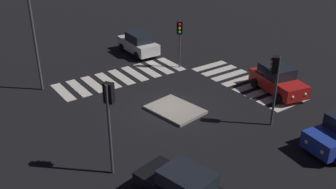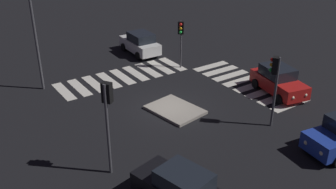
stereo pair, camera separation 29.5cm
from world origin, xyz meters
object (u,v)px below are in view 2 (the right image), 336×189
(traffic_light_west, at_px, (108,106))
(car_black, at_px, (180,189))
(street_lamp, at_px, (32,15))
(traffic_island, at_px, (175,110))
(car_red, at_px, (278,81))
(car_white, at_px, (140,43))
(traffic_light_south, at_px, (275,75))
(traffic_light_east, at_px, (181,33))

(traffic_light_west, bearing_deg, car_black, -104.30)
(street_lamp, bearing_deg, traffic_island, -143.76)
(car_red, distance_m, traffic_light_west, 13.71)
(car_white, bearing_deg, traffic_light_west, 146.33)
(car_black, distance_m, traffic_light_south, 9.02)
(traffic_island, relative_size, car_white, 0.84)
(car_white, bearing_deg, traffic_light_south, -178.48)
(traffic_island, relative_size, traffic_light_south, 0.86)
(traffic_island, height_order, traffic_light_south, traffic_light_south)
(car_red, xyz_separation_m, traffic_light_west, (-1.46, 13.37, 2.64))
(car_white, distance_m, traffic_light_west, 16.89)
(car_white, distance_m, traffic_light_south, 15.04)
(car_red, height_order, street_lamp, street_lamp)
(car_red, distance_m, street_lamp, 16.92)
(car_white, relative_size, street_lamp, 0.57)
(car_red, bearing_deg, street_lamp, -115.00)
(car_white, bearing_deg, car_black, 156.11)
(traffic_light_south, bearing_deg, car_black, 70.97)
(car_black, relative_size, traffic_light_south, 1.05)
(car_white, distance_m, street_lamp, 10.61)
(car_black, bearing_deg, street_lamp, -9.22)
(traffic_light_south, xyz_separation_m, street_lamp, (12.44, 9.36, 2.04))
(traffic_light_east, height_order, street_lamp, street_lamp)
(car_white, height_order, street_lamp, street_lamp)
(car_black, xyz_separation_m, traffic_light_east, (12.78, -9.23, 1.97))
(traffic_island, xyz_separation_m, traffic_light_west, (-3.29, 6.05, 3.48))
(traffic_light_west, distance_m, traffic_light_south, 9.70)
(car_white, relative_size, traffic_light_west, 0.93)
(car_white, xyz_separation_m, traffic_light_east, (-4.71, -0.91, 1.95))
(car_black, relative_size, car_red, 0.99)
(traffic_light_west, bearing_deg, car_white, 21.81)
(car_black, height_order, traffic_light_west, traffic_light_west)
(traffic_island, bearing_deg, traffic_light_west, 118.52)
(car_black, relative_size, car_white, 1.02)
(traffic_island, distance_m, car_white, 10.97)
(traffic_light_west, height_order, street_lamp, street_lamp)
(traffic_light_south, relative_size, street_lamp, 0.55)
(car_white, xyz_separation_m, street_lamp, (-2.42, 9.37, 4.35))
(traffic_light_south, bearing_deg, traffic_light_west, 46.14)
(traffic_island, relative_size, car_black, 0.82)
(traffic_island, xyz_separation_m, car_black, (-7.15, 4.75, 0.82))
(traffic_light_west, bearing_deg, traffic_light_east, 7.29)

